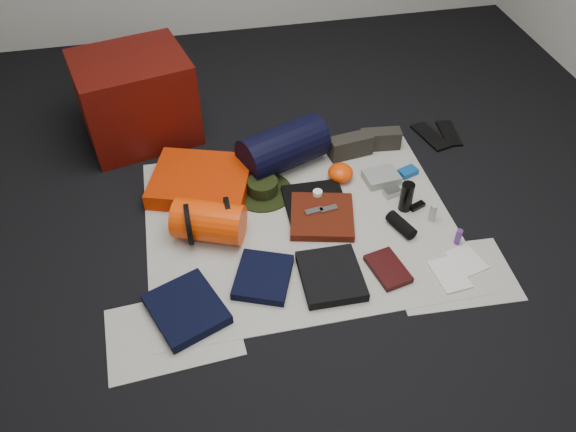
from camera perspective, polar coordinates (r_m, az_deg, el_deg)
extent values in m
cube|color=black|center=(2.98, 1.21, -0.84)|extent=(4.50, 4.50, 0.02)
cube|color=silver|center=(2.97, 1.21, -0.66)|extent=(1.60, 1.30, 0.01)
cube|color=silver|center=(2.59, -11.58, -11.46)|extent=(0.61, 0.44, 0.00)
cube|color=silver|center=(2.85, 16.43, -5.75)|extent=(0.60, 0.43, 0.00)
cube|color=#4A0A05|center=(3.54, -15.19, 11.46)|extent=(0.74, 0.66, 0.53)
cube|color=red|center=(3.17, -8.82, 3.54)|extent=(0.64, 0.58, 0.10)
cylinder|color=#EE3A03|center=(2.85, -8.05, -0.54)|extent=(0.40, 0.32, 0.21)
cylinder|color=black|center=(2.85, -10.05, -0.77)|extent=(0.02, 0.22, 0.22)
cylinder|color=black|center=(2.85, -6.07, -0.19)|extent=(0.03, 0.22, 0.22)
cylinder|color=black|center=(3.24, -0.49, 6.95)|extent=(0.55, 0.42, 0.26)
cylinder|color=black|center=(3.14, -2.58, 2.49)|extent=(0.35, 0.35, 0.01)
cylinder|color=black|center=(3.11, -2.60, 3.06)|extent=(0.17, 0.17, 0.07)
cube|color=#2B2821|center=(3.38, 6.35, 7.08)|extent=(0.27, 0.13, 0.13)
cube|color=#2B2821|center=(3.46, 9.38, 7.71)|extent=(0.25, 0.11, 0.12)
cube|color=black|center=(3.65, 14.27, 7.85)|extent=(0.17, 0.30, 0.02)
cube|color=black|center=(3.70, 16.03, 8.07)|extent=(0.12, 0.27, 0.01)
cube|color=black|center=(2.61, -10.26, -9.28)|extent=(0.40, 0.42, 0.05)
cube|color=black|center=(2.69, -2.54, -6.20)|extent=(0.34, 0.36, 0.04)
cube|color=black|center=(2.70, 4.39, -6.08)|extent=(0.29, 0.33, 0.05)
cube|color=black|center=(3.06, 2.77, 1.39)|extent=(0.33, 0.31, 0.03)
cube|color=#4B1408|center=(2.97, 3.47, -0.05)|extent=(0.40, 0.40, 0.04)
ellipsoid|color=#EE3A03|center=(3.21, 5.35, 4.40)|extent=(0.17, 0.17, 0.09)
cube|color=gray|center=(3.24, 9.46, 3.91)|extent=(0.20, 0.16, 0.05)
cylinder|color=black|center=(3.05, 11.95, 1.92)|extent=(0.09, 0.09, 0.17)
cylinder|color=black|center=(2.96, 11.43, -0.90)|extent=(0.13, 0.19, 0.07)
cube|color=#A09FA4|center=(3.16, 10.51, 2.39)|extent=(0.10, 0.08, 0.04)
cube|color=#0E4A8B|center=(3.32, 12.08, 4.40)|extent=(0.12, 0.10, 0.03)
cylinder|color=#55277F|center=(2.96, 16.91, -2.04)|extent=(0.03, 0.03, 0.09)
cylinder|color=#A3A8A4|center=(3.04, 14.51, 0.32)|extent=(0.04, 0.04, 0.10)
cube|color=black|center=(2.77, 10.12, -5.31)|extent=(0.19, 0.25, 0.03)
cube|color=silver|center=(2.83, 16.08, -5.73)|extent=(0.16, 0.22, 0.01)
cube|color=silver|center=(2.92, 17.69, -4.28)|extent=(0.18, 0.21, 0.01)
cube|color=black|center=(3.12, 12.98, 0.99)|extent=(0.10, 0.07, 0.02)
cube|color=#A09FA4|center=(2.59, -12.05, -11.32)|extent=(0.09, 0.09, 0.01)
cylinder|color=white|center=(3.06, 3.02, 2.28)|extent=(0.05, 0.05, 0.04)
cube|color=#A09FA4|center=(2.96, 2.65, 0.50)|extent=(0.10, 0.05, 0.01)
cube|color=#A09FA4|center=(2.97, 4.15, 0.72)|extent=(0.10, 0.05, 0.01)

